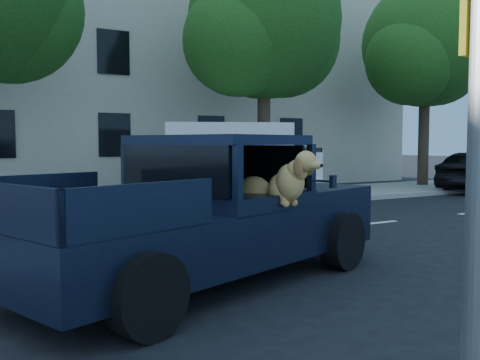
{
  "coord_description": "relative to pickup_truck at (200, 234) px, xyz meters",
  "views": [
    {
      "loc": [
        -5.06,
        -5.79,
        1.91
      ],
      "look_at": [
        -1.46,
        0.29,
        1.42
      ],
      "focal_mm": 40.0,
      "sensor_mm": 36.0,
      "label": 1
    }
  ],
  "objects": [
    {
      "name": "street_tree_mid",
      "position": [
        6.92,
        8.98,
        5.03
      ],
      "size": [
        6.0,
        5.2,
        8.6
      ],
      "color": "#332619",
      "rests_on": "ground"
    },
    {
      "name": "ground",
      "position": [
        1.88,
        -0.64,
        -0.68
      ],
      "size": [
        120.0,
        120.0,
        0.0
      ],
      "primitive_type": "plane",
      "color": "black",
      "rests_on": "ground"
    },
    {
      "name": "street_tree_right",
      "position": [
        14.92,
        8.98,
        5.03
      ],
      "size": [
        6.0,
        5.2,
        8.6
      ],
      "color": "#332619",
      "rests_on": "ground"
    },
    {
      "name": "pickup_truck",
      "position": [
        0.0,
        0.0,
        0.0
      ],
      "size": [
        6.03,
        3.89,
        2.01
      ],
      "rotation": [
        0.0,
        0.0,
        0.33
      ],
      "color": "black",
      "rests_on": "ground"
    },
    {
      "name": "lane_stripes",
      "position": [
        3.88,
        2.76,
        -0.68
      ],
      "size": [
        21.6,
        0.14,
        0.01
      ],
      "primitive_type": null,
      "color": "silver",
      "rests_on": "ground"
    },
    {
      "name": "mail_truck",
      "position": [
        5.04,
        7.61,
        0.41
      ],
      "size": [
        5.01,
        3.73,
        2.5
      ],
      "rotation": [
        0.0,
        0.0,
        -0.41
      ],
      "color": "silver",
      "rests_on": "ground"
    },
    {
      "name": "far_sidewalk",
      "position": [
        1.88,
        8.56,
        -0.61
      ],
      "size": [
        60.0,
        4.0,
        0.15
      ],
      "primitive_type": "cube",
      "color": "gray",
      "rests_on": "ground"
    },
    {
      "name": "building_main",
      "position": [
        4.88,
        15.86,
        3.82
      ],
      "size": [
        26.0,
        6.0,
        9.0
      ],
      "primitive_type": "cube",
      "color": "beige",
      "rests_on": "ground"
    }
  ]
}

